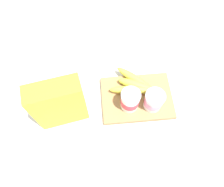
% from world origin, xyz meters
% --- Properties ---
extents(ground_plane, '(2.40, 2.40, 0.00)m').
position_xyz_m(ground_plane, '(0.00, 0.00, 0.00)').
color(ground_plane, silver).
extents(cutting_board, '(0.29, 0.21, 0.02)m').
position_xyz_m(cutting_board, '(0.00, 0.00, 0.01)').
color(cutting_board, '#A37A4C').
rests_on(cutting_board, ground_plane).
extents(cereal_box, '(0.19, 0.10, 0.24)m').
position_xyz_m(cereal_box, '(0.29, 0.05, 0.12)').
color(cereal_box, yellow).
rests_on(cereal_box, ground_plane).
extents(yogurt_cup_front, '(0.08, 0.08, 0.09)m').
position_xyz_m(yogurt_cup_front, '(-0.05, 0.04, 0.07)').
color(yogurt_cup_front, white).
rests_on(yogurt_cup_front, cutting_board).
extents(yogurt_cup_back, '(0.07, 0.07, 0.10)m').
position_xyz_m(yogurt_cup_back, '(0.04, 0.03, 0.07)').
color(yogurt_cup_back, white).
rests_on(yogurt_cup_back, cutting_board).
extents(banana_bunch, '(0.19, 0.15, 0.04)m').
position_xyz_m(banana_bunch, '(0.01, -0.05, 0.04)').
color(banana_bunch, '#DBD944').
rests_on(banana_bunch, cutting_board).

